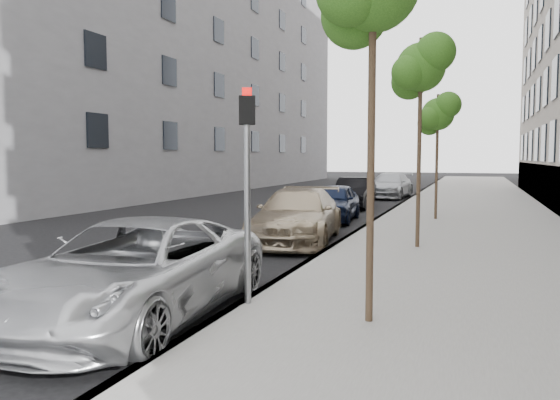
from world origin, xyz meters
The scene contains 11 objects.
ground centered at (0.00, 0.00, 0.00)m, with size 160.00×160.00×0.00m, color black.
sidewalk centered at (4.30, 24.00, 0.07)m, with size 6.40×72.00×0.14m, color gray.
curb centered at (1.18, 24.00, 0.07)m, with size 0.15×72.00×0.14m, color #9E9B93.
tree_mid centered at (3.23, 8.00, 4.50)m, with size 1.57×1.37×5.15m.
tree_far centered at (3.23, 14.50, 3.86)m, with size 1.54×1.34×4.49m.
signal_pole centered at (1.30, 1.78, 2.16)m, with size 0.29×0.26×3.23m.
minivan centered at (-0.10, 0.90, 0.72)m, with size 2.39×5.19×1.44m, color silver.
suv centered at (-0.10, 8.56, 0.74)m, with size 2.06×5.08×1.47m, color tan.
sedan_blue centered at (-0.40, 13.74, 0.70)m, with size 1.64×4.08×1.39m, color black.
sedan_black centered at (-0.74, 19.11, 0.70)m, with size 1.49×4.26×1.40m, color black.
sedan_rear centered at (-0.10, 25.90, 0.72)m, with size 2.00×4.93×1.43m, color #A4A7AC.
Camera 1 is at (4.51, -5.72, 2.36)m, focal length 35.00 mm.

